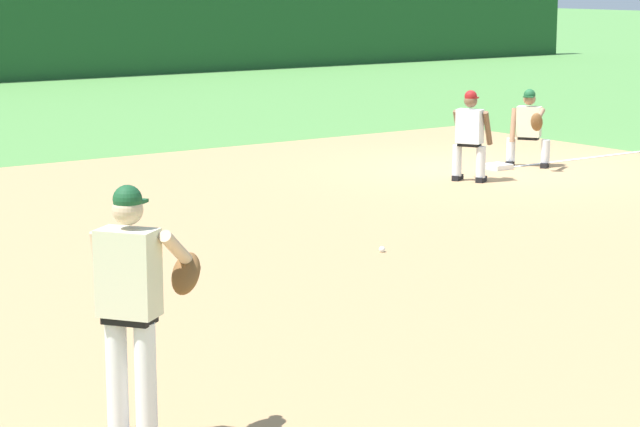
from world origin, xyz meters
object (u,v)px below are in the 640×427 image
(first_base_bag, at_px, (498,167))
(pitcher, at_px, (134,301))
(baseball, at_px, (382,249))
(baserunner, at_px, (470,132))
(first_baseman, at_px, (529,125))

(first_base_bag, distance_m, pitcher, 13.48)
(baseball, height_order, pitcher, pitcher)
(pitcher, bearing_deg, baserunner, 36.77)
(pitcher, xyz_separation_m, baserunner, (9.62, 7.19, -0.27))
(first_base_bag, height_order, first_baseman, first_baseman)
(baserunner, bearing_deg, first_baseman, 16.16)
(baseball, bearing_deg, first_base_bag, 35.06)
(baseball, relative_size, baserunner, 0.05)
(baseball, bearing_deg, pitcher, -143.34)
(pitcher, height_order, baserunner, pitcher)
(first_base_bag, distance_m, baserunner, 1.62)
(first_base_bag, xyz_separation_m, pitcher, (-10.89, -7.87, 1.01))
(baserunner, bearing_deg, pitcher, -143.23)
(baseball, bearing_deg, baserunner, 36.91)
(pitcher, distance_m, first_baseman, 13.83)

